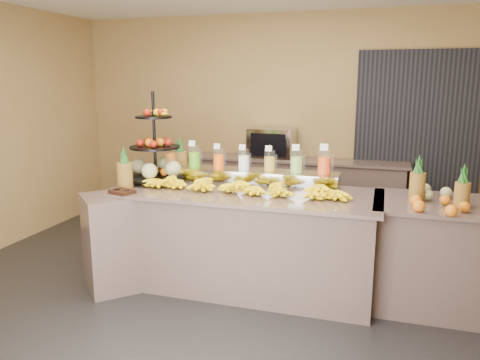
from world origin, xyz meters
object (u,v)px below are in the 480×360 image
at_px(fruit_stand, 159,159).
at_px(banana_heap, 243,185).
at_px(condiment_caddy, 122,192).
at_px(right_fruit_pile, 437,197).
at_px(oven_warmer, 272,143).
at_px(pitcher_tray, 244,177).

bearing_deg(fruit_stand, banana_heap, -6.68).
relative_size(banana_heap, fruit_stand, 2.20).
xyz_separation_m(condiment_caddy, right_fruit_pile, (2.68, 0.35, 0.06)).
relative_size(condiment_caddy, oven_warmer, 0.36).
bearing_deg(banana_heap, fruit_stand, 168.28).
bearing_deg(pitcher_tray, oven_warmer, 93.85).
height_order(right_fruit_pile, oven_warmer, oven_warmer).
distance_m(fruit_stand, right_fruit_pile, 2.60).
relative_size(banana_heap, right_fruit_pile, 4.27).
xyz_separation_m(pitcher_tray, banana_heap, (0.09, -0.32, -0.00)).
height_order(pitcher_tray, banana_heap, banana_heap).
bearing_deg(pitcher_tray, condiment_caddy, -143.97).
distance_m(pitcher_tray, right_fruit_pile, 1.77).
bearing_deg(banana_heap, right_fruit_pile, -0.43).
relative_size(right_fruit_pile, oven_warmer, 0.79).
relative_size(pitcher_tray, condiment_caddy, 8.81).
relative_size(fruit_stand, oven_warmer, 1.54).
distance_m(banana_heap, fruit_stand, 0.97).
xyz_separation_m(fruit_stand, condiment_caddy, (-0.10, -0.56, -0.21)).
bearing_deg(right_fruit_pile, condiment_caddy, -172.51).
bearing_deg(oven_warmer, right_fruit_pile, -44.78).
xyz_separation_m(right_fruit_pile, oven_warmer, (-1.85, 2.01, 0.12)).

